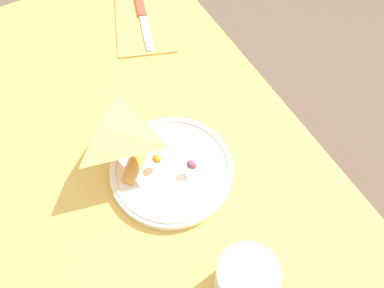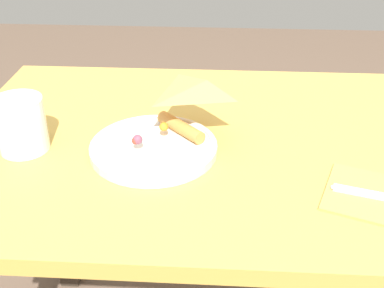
% 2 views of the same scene
% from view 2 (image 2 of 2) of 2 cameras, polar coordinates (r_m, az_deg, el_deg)
% --- Properties ---
extents(dining_table, '(1.01, 0.68, 0.71)m').
position_cam_2_polar(dining_table, '(0.97, 3.15, -5.35)').
color(dining_table, gold).
rests_on(dining_table, ground_plane).
extents(plate_pizza, '(0.23, 0.23, 0.05)m').
position_cam_2_polar(plate_pizza, '(0.86, -4.45, -0.04)').
color(plate_pizza, silver).
rests_on(plate_pizza, dining_table).
extents(milk_glass, '(0.09, 0.09, 0.10)m').
position_cam_2_polar(milk_glass, '(0.90, -19.57, 1.93)').
color(milk_glass, white).
rests_on(milk_glass, dining_table).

